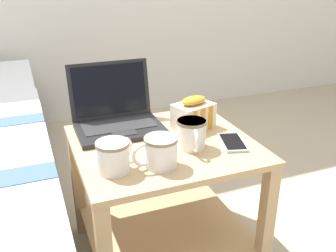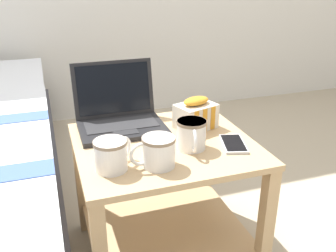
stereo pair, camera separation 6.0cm
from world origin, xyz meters
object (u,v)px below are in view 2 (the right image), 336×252
mug_front_left (158,150)px  mug_front_right (111,153)px  mug_mid_center (192,133)px  laptop (119,115)px  cell_phone (233,144)px  snack_bag (196,114)px

mug_front_left → mug_front_right: 0.14m
mug_front_left → mug_mid_center: mug_mid_center is taller
laptop → mug_front_left: bearing=-82.4°
mug_front_right → mug_mid_center: size_ratio=0.90×
laptop → mug_front_left: 0.36m
mug_front_right → cell_phone: mug_front_right is taller
mug_front_right → snack_bag: snack_bag is taller
mug_front_left → cell_phone: 0.30m
mug_mid_center → cell_phone: size_ratio=0.89×
mug_mid_center → snack_bag: (0.08, 0.16, -0.00)m
laptop → mug_front_right: 0.34m
mug_front_left → mug_front_right: bearing=169.8°
laptop → cell_phone: (0.34, -0.29, -0.04)m
snack_bag → cell_phone: 0.20m
cell_phone → laptop: bearing=139.3°
mug_mid_center → snack_bag: snack_bag is taller
snack_bag → mug_front_right: bearing=-149.4°
snack_bag → cell_phone: bearing=-70.2°
laptop → mug_mid_center: laptop is taller
mug_front_left → mug_front_right: same height
mug_front_left → mug_mid_center: size_ratio=1.02×
mug_front_right → snack_bag: bearing=30.6°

